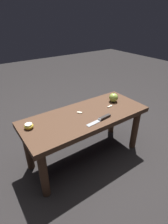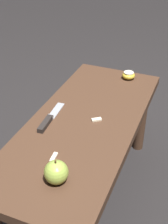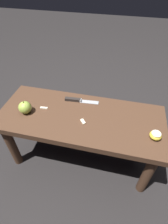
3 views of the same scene
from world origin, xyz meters
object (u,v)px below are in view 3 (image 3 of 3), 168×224
Objects in this scene: wooden_bench at (80,124)px; knife at (77,100)px; apple_whole at (25,107)px; apple_cut at (156,135)px.

knife is at bearing 113.04° from wooden_bench.
wooden_bench is at bearing 7.45° from apple_whole.
knife is 0.34m from apple_whole.
apple_whole is at bearing -151.87° from knife.
apple_cut is at bearing -1.77° from apple_whole.
knife is at bearing 157.65° from apple_cut.
apple_whole is 1.38× the size of apple_cut.
apple_whole reaches higher than wooden_bench.
wooden_bench is 15.84× the size of apple_cut.
apple_cut is (0.50, -0.20, 0.01)m from knife.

